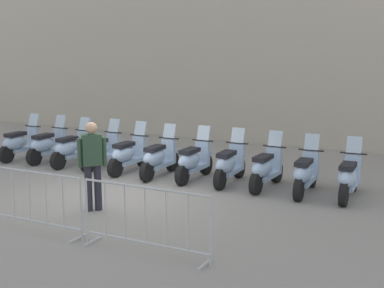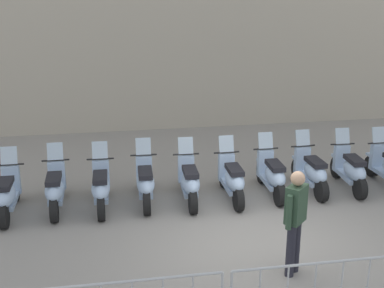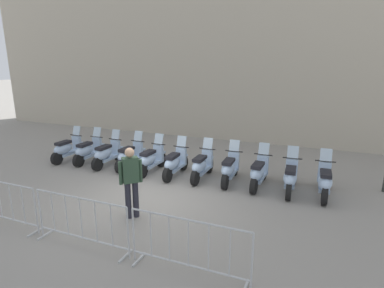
{
  "view_description": "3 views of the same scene",
  "coord_description": "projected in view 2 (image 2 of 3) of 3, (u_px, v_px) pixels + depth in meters",
  "views": [
    {
      "loc": [
        6.02,
        -9.3,
        3.13
      ],
      "look_at": [
        1.05,
        1.74,
        0.91
      ],
      "focal_mm": 49.8,
      "sensor_mm": 36.0,
      "label": 1
    },
    {
      "loc": [
        -2.88,
        -7.65,
        4.5
      ],
      "look_at": [
        -0.69,
        2.22,
        1.18
      ],
      "focal_mm": 48.14,
      "sensor_mm": 36.0,
      "label": 2
    },
    {
      "loc": [
        3.85,
        -6.99,
        3.59
      ],
      "look_at": [
        0.6,
        2.13,
        1.08
      ],
      "focal_mm": 29.16,
      "sensor_mm": 36.0,
      "label": 3
    }
  ],
  "objects": [
    {
      "name": "ground_plane",
      "position": [
        257.0,
        243.0,
        9.09
      ],
      "size": [
        120.0,
        120.0,
        0.0
      ],
      "primitive_type": "plane",
      "color": "gray"
    },
    {
      "name": "motorcycle_0",
      "position": [
        7.0,
        194.0,
        10.0
      ],
      "size": [
        0.56,
        1.73,
        1.24
      ],
      "color": "black",
      "rests_on": "ground"
    },
    {
      "name": "motorcycle_1",
      "position": [
        55.0,
        189.0,
        10.24
      ],
      "size": [
        0.56,
        1.72,
        1.24
      ],
      "color": "black",
      "rests_on": "ground"
    },
    {
      "name": "motorcycle_2",
      "position": [
        101.0,
        187.0,
        10.32
      ],
      "size": [
        0.56,
        1.73,
        1.24
      ],
      "color": "black",
      "rests_on": "ground"
    },
    {
      "name": "motorcycle_3",
      "position": [
        145.0,
        183.0,
        10.55
      ],
      "size": [
        0.56,
        1.73,
        1.24
      ],
      "color": "black",
      "rests_on": "ground"
    },
    {
      "name": "motorcycle_4",
      "position": [
        189.0,
        182.0,
        10.6
      ],
      "size": [
        0.56,
        1.73,
        1.24
      ],
      "color": "black",
      "rests_on": "ground"
    },
    {
      "name": "motorcycle_5",
      "position": [
        232.0,
        180.0,
        10.72
      ],
      "size": [
        0.56,
        1.72,
        1.24
      ],
      "color": "black",
      "rests_on": "ground"
    },
    {
      "name": "motorcycle_6",
      "position": [
        272.0,
        175.0,
        10.94
      ],
      "size": [
        0.56,
        1.73,
        1.24
      ],
      "color": "black",
      "rests_on": "ground"
    },
    {
      "name": "motorcycle_7",
      "position": [
        311.0,
        172.0,
        11.14
      ],
      "size": [
        0.56,
        1.72,
        1.24
      ],
      "color": "black",
      "rests_on": "ground"
    },
    {
      "name": "motorcycle_8",
      "position": [
        350.0,
        170.0,
        11.26
      ],
      "size": [
        0.56,
        1.73,
        1.24
      ],
      "color": "black",
      "rests_on": "ground"
    },
    {
      "name": "officer_near_row_end",
      "position": [
        295.0,
        217.0,
        7.87
      ],
      "size": [
        0.44,
        0.4,
        1.73
      ],
      "color": "#23232D",
      "rests_on": "ground"
    }
  ]
}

